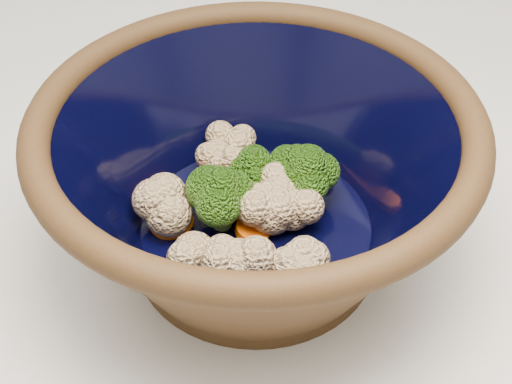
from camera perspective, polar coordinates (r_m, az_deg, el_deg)
mixing_bowl at (r=0.49m, az=0.00°, el=1.09°), size 0.32×0.32×0.13m
vegetable_pile at (r=0.51m, az=0.40°, el=-0.61°), size 0.15×0.17×0.05m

